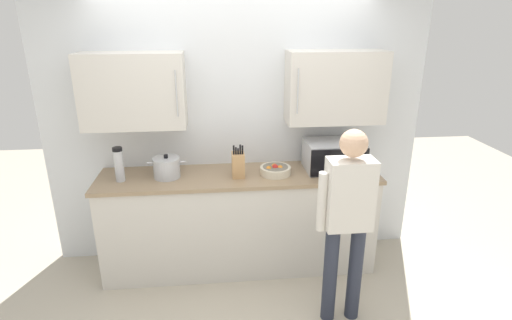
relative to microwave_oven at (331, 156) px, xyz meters
name	(u,v)px	position (x,y,z in m)	size (l,w,h in m)	color
back_wall_tiled	(236,109)	(-0.86, 0.26, 0.40)	(3.57, 0.44, 2.83)	silver
counter_unit	(240,221)	(-0.86, -0.03, -0.61)	(2.54, 0.61, 0.95)	beige
microwave_oven	(331,156)	(0.00, 0.00, 0.00)	(0.52, 0.41, 0.27)	#B7BABF
knife_block	(238,164)	(-0.87, -0.08, -0.02)	(0.11, 0.15, 0.30)	tan
fruit_bowl	(275,170)	(-0.53, -0.06, -0.09)	(0.28, 0.28, 0.10)	beige
stock_pot	(167,168)	(-1.50, -0.04, -0.04)	(0.33, 0.24, 0.21)	#B7BABF
thermos_flask	(119,164)	(-1.90, -0.08, 0.02)	(0.08, 0.08, 0.31)	#B7BABF
person_figure	(347,212)	(-0.11, -0.84, -0.14)	(0.44, 0.63, 1.58)	#282D3D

